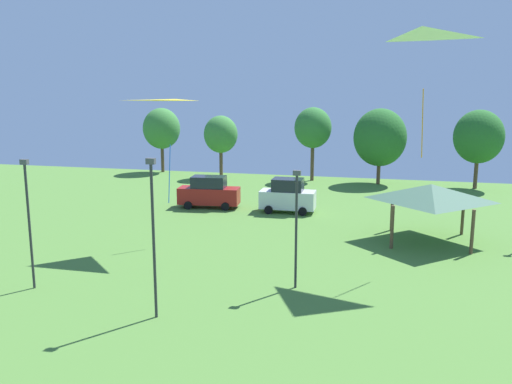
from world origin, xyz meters
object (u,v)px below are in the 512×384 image
(treeline_tree_3, at_px, (380,138))
(park_pavilion, at_px, (431,193))
(kite_flying_3, at_px, (421,55))
(treeline_tree_4, at_px, (479,137))
(parked_car_leftmost, at_px, (209,192))
(light_post_1, at_px, (29,217))
(treeline_tree_1, at_px, (221,135))
(parked_car_second_from_left, at_px, (288,196))
(light_post_2, at_px, (153,230))
(treeline_tree_2, at_px, (313,128))
(kite_flying_4, at_px, (176,121))
(light_post_0, at_px, (296,222))
(treeline_tree_0, at_px, (162,129))

(treeline_tree_3, bearing_deg, park_pavilion, -80.20)
(kite_flying_3, distance_m, treeline_tree_4, 27.70)
(parked_car_leftmost, bearing_deg, light_post_1, -102.75)
(treeline_tree_1, bearing_deg, parked_car_second_from_left, -55.70)
(treeline_tree_3, bearing_deg, light_post_2, -103.33)
(treeline_tree_2, bearing_deg, light_post_1, -104.39)
(kite_flying_3, xyz_separation_m, parked_car_second_from_left, (-8.58, 12.23, -9.61))
(light_post_2, relative_size, treeline_tree_4, 0.90)
(treeline_tree_3, bearing_deg, parked_car_second_from_left, -114.14)
(kite_flying_4, distance_m, parked_car_leftmost, 10.87)
(treeline_tree_3, relative_size, treeline_tree_4, 1.00)
(parked_car_second_from_left, distance_m, light_post_0, 16.04)
(light_post_2, bearing_deg, kite_flying_4, 107.35)
(kite_flying_4, relative_size, treeline_tree_3, 0.67)
(light_post_2, bearing_deg, treeline_tree_3, 76.67)
(kite_flying_4, relative_size, treeline_tree_1, 0.76)
(kite_flying_4, xyz_separation_m, treeline_tree_4, (20.77, 22.74, -2.48))
(kite_flying_4, distance_m, treeline_tree_1, 23.78)
(light_post_0, distance_m, treeline_tree_4, 31.97)
(park_pavilion, bearing_deg, treeline_tree_4, 74.52)
(kite_flying_3, bearing_deg, park_pavilion, 78.13)
(parked_car_leftmost, xyz_separation_m, treeline_tree_3, (12.81, 14.27, 3.36))
(parked_car_leftmost, bearing_deg, light_post_0, -63.85)
(treeline_tree_0, height_order, treeline_tree_2, treeline_tree_2)
(kite_flying_3, distance_m, kite_flying_4, 14.79)
(light_post_1, bearing_deg, treeline_tree_4, 53.39)
(parked_car_leftmost, bearing_deg, kite_flying_3, -44.93)
(light_post_2, distance_m, treeline_tree_2, 35.24)
(kite_flying_3, bearing_deg, parked_car_second_from_left, 125.05)
(parked_car_second_from_left, height_order, light_post_0, light_post_0)
(light_post_0, xyz_separation_m, light_post_2, (-5.04, -4.73, 0.51))
(light_post_1, bearing_deg, treeline_tree_3, 65.21)
(parked_car_second_from_left, distance_m, light_post_2, 20.54)
(light_post_2, height_order, treeline_tree_4, treeline_tree_4)
(park_pavilion, bearing_deg, treeline_tree_1, 134.40)
(kite_flying_4, bearing_deg, parked_car_second_from_left, 58.56)
(treeline_tree_1, bearing_deg, parked_car_leftmost, -76.37)
(treeline_tree_2, bearing_deg, parked_car_second_from_left, -89.21)
(parked_car_leftmost, distance_m, parked_car_second_from_left, 6.36)
(light_post_0, height_order, treeline_tree_2, treeline_tree_2)
(light_post_2, bearing_deg, light_post_1, 166.40)
(park_pavilion, distance_m, treeline_tree_0, 35.34)
(light_post_0, xyz_separation_m, treeline_tree_3, (3.18, 29.98, 1.37))
(parked_car_second_from_left, height_order, light_post_2, light_post_2)
(parked_car_second_from_left, xyz_separation_m, treeline_tree_1, (-9.82, 14.40, 3.29))
(parked_car_leftmost, xyz_separation_m, park_pavilion, (16.29, -5.90, 1.84))
(kite_flying_4, xyz_separation_m, parked_car_second_from_left, (5.38, 8.79, -6.10))
(kite_flying_3, distance_m, treeline_tree_2, 29.00)
(parked_car_second_from_left, xyz_separation_m, treeline_tree_2, (-0.20, 14.86, 4.10))
(parked_car_leftmost, height_order, treeline_tree_2, treeline_tree_2)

